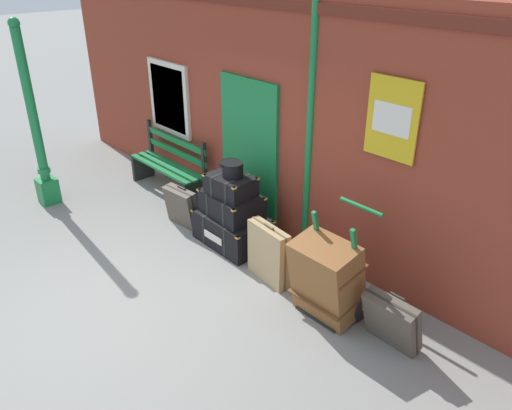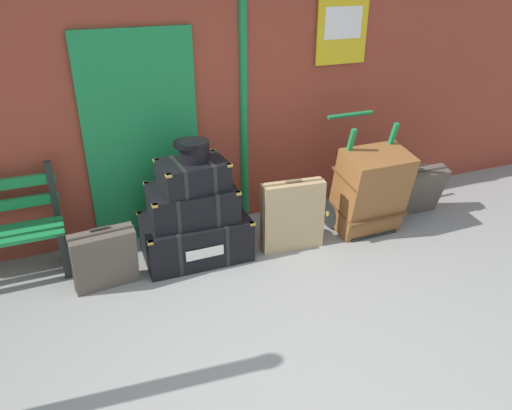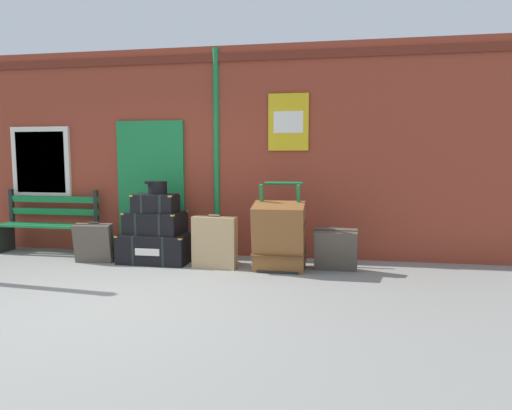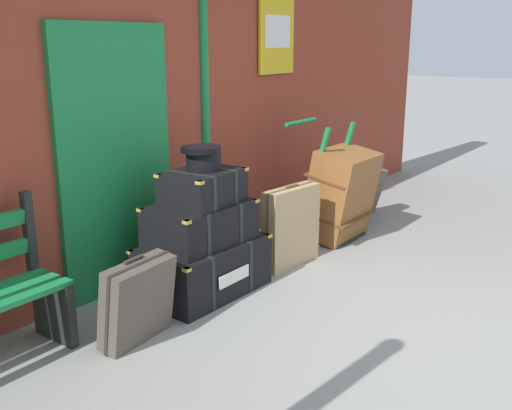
{
  "view_description": "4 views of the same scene",
  "coord_description": "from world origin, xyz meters",
  "px_view_note": "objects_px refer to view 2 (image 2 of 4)",
  "views": [
    {
      "loc": [
        4.42,
        -1.92,
        3.58
      ],
      "look_at": [
        0.43,
        1.72,
        0.84
      ],
      "focal_mm": 35.5,
      "sensor_mm": 36.0,
      "label": 1
    },
    {
      "loc": [
        -1.23,
        -2.23,
        2.62
      ],
      "look_at": [
        0.41,
        1.68,
        0.51
      ],
      "focal_mm": 34.51,
      "sensor_mm": 36.0,
      "label": 2
    },
    {
      "loc": [
        2.39,
        -4.32,
        1.52
      ],
      "look_at": [
        1.3,
        1.93,
        0.86
      ],
      "focal_mm": 31.57,
      "sensor_mm": 36.0,
      "label": 3
    },
    {
      "loc": [
        -3.54,
        -1.19,
        1.97
      ],
      "look_at": [
        0.55,
        1.84,
        0.57
      ],
      "focal_mm": 42.17,
      "sensor_mm": 36.0,
      "label": 4
    }
  ],
  "objects_px": {
    "suitcase_olive": "(104,259)",
    "suitcase_cream": "(292,216)",
    "round_hatbox": "(193,149)",
    "large_brown_trunk": "(370,191)",
    "steamer_trunk_base": "(196,236)",
    "porters_trolley": "(359,202)",
    "suitcase_beige": "(418,190)",
    "steamer_trunk_top": "(193,175)",
    "steamer_trunk_middle": "(192,203)"
  },
  "relations": [
    {
      "from": "porters_trolley",
      "to": "suitcase_cream",
      "type": "bearing_deg",
      "value": -169.4
    },
    {
      "from": "round_hatbox",
      "to": "porters_trolley",
      "type": "xyz_separation_m",
      "value": [
        1.81,
        -0.05,
        -0.84
      ]
    },
    {
      "from": "suitcase_olive",
      "to": "suitcase_cream",
      "type": "height_order",
      "value": "suitcase_cream"
    },
    {
      "from": "steamer_trunk_middle",
      "to": "porters_trolley",
      "type": "bearing_deg",
      "value": -1.9
    },
    {
      "from": "steamer_trunk_base",
      "to": "steamer_trunk_middle",
      "type": "bearing_deg",
      "value": 173.71
    },
    {
      "from": "porters_trolley",
      "to": "suitcase_beige",
      "type": "height_order",
      "value": "porters_trolley"
    },
    {
      "from": "large_brown_trunk",
      "to": "suitcase_beige",
      "type": "bearing_deg",
      "value": 9.32
    },
    {
      "from": "steamer_trunk_base",
      "to": "suitcase_beige",
      "type": "bearing_deg",
      "value": -2.54
    },
    {
      "from": "steamer_trunk_base",
      "to": "suitcase_cream",
      "type": "distance_m",
      "value": 0.98
    },
    {
      "from": "steamer_trunk_top",
      "to": "round_hatbox",
      "type": "bearing_deg",
      "value": 30.06
    },
    {
      "from": "large_brown_trunk",
      "to": "suitcase_olive",
      "type": "relative_size",
      "value": 1.58
    },
    {
      "from": "steamer_trunk_top",
      "to": "suitcase_beige",
      "type": "xyz_separation_m",
      "value": [
        2.58,
        -0.1,
        -0.58
      ]
    },
    {
      "from": "steamer_trunk_base",
      "to": "suitcase_olive",
      "type": "distance_m",
      "value": 0.91
    },
    {
      "from": "steamer_trunk_top",
      "to": "suitcase_olive",
      "type": "height_order",
      "value": "steamer_trunk_top"
    },
    {
      "from": "steamer_trunk_middle",
      "to": "suitcase_cream",
      "type": "relative_size",
      "value": 1.11
    },
    {
      "from": "steamer_trunk_base",
      "to": "porters_trolley",
      "type": "xyz_separation_m",
      "value": [
        1.84,
        -0.06,
        0.06
      ]
    },
    {
      "from": "steamer_trunk_middle",
      "to": "large_brown_trunk",
      "type": "xyz_separation_m",
      "value": [
        1.85,
        -0.24,
        -0.11
      ]
    },
    {
      "from": "steamer_trunk_base",
      "to": "steamer_trunk_middle",
      "type": "height_order",
      "value": "steamer_trunk_middle"
    },
    {
      "from": "large_brown_trunk",
      "to": "suitcase_beige",
      "type": "height_order",
      "value": "large_brown_trunk"
    },
    {
      "from": "steamer_trunk_middle",
      "to": "steamer_trunk_top",
      "type": "height_order",
      "value": "steamer_trunk_top"
    },
    {
      "from": "porters_trolley",
      "to": "suitcase_cream",
      "type": "height_order",
      "value": "porters_trolley"
    },
    {
      "from": "porters_trolley",
      "to": "large_brown_trunk",
      "type": "distance_m",
      "value": 0.27
    },
    {
      "from": "porters_trolley",
      "to": "suitcase_olive",
      "type": "distance_m",
      "value": 2.72
    },
    {
      "from": "suitcase_beige",
      "to": "suitcase_olive",
      "type": "bearing_deg",
      "value": -178.51
    },
    {
      "from": "porters_trolley",
      "to": "suitcase_cream",
      "type": "xyz_separation_m",
      "value": [
        -0.9,
        -0.17,
        0.09
      ]
    },
    {
      "from": "steamer_trunk_middle",
      "to": "round_hatbox",
      "type": "distance_m",
      "value": 0.53
    },
    {
      "from": "suitcase_olive",
      "to": "round_hatbox",
      "type": "bearing_deg",
      "value": 12.34
    },
    {
      "from": "large_brown_trunk",
      "to": "suitcase_beige",
      "type": "relative_size",
      "value": 1.58
    },
    {
      "from": "steamer_trunk_middle",
      "to": "porters_trolley",
      "type": "relative_size",
      "value": 0.71
    },
    {
      "from": "steamer_trunk_middle",
      "to": "porters_trolley",
      "type": "height_order",
      "value": "porters_trolley"
    },
    {
      "from": "steamer_trunk_top",
      "to": "suitcase_cream",
      "type": "height_order",
      "value": "steamer_trunk_top"
    },
    {
      "from": "steamer_trunk_base",
      "to": "steamer_trunk_top",
      "type": "height_order",
      "value": "steamer_trunk_top"
    },
    {
      "from": "round_hatbox",
      "to": "suitcase_olive",
      "type": "distance_m",
      "value": 1.24
    },
    {
      "from": "steamer_trunk_top",
      "to": "round_hatbox",
      "type": "height_order",
      "value": "round_hatbox"
    },
    {
      "from": "steamer_trunk_top",
      "to": "large_brown_trunk",
      "type": "relative_size",
      "value": 0.67
    },
    {
      "from": "suitcase_beige",
      "to": "steamer_trunk_top",
      "type": "bearing_deg",
      "value": 177.85
    },
    {
      "from": "suitcase_cream",
      "to": "suitcase_beige",
      "type": "xyz_separation_m",
      "value": [
        1.65,
        0.11,
        -0.06
      ]
    },
    {
      "from": "suitcase_olive",
      "to": "steamer_trunk_middle",
      "type": "bearing_deg",
      "value": 13.37
    },
    {
      "from": "steamer_trunk_middle",
      "to": "suitcase_cream",
      "type": "bearing_deg",
      "value": -13.58
    },
    {
      "from": "porters_trolley",
      "to": "suitcase_olive",
      "type": "bearing_deg",
      "value": -176.94
    },
    {
      "from": "porters_trolley",
      "to": "suitcase_beige",
      "type": "distance_m",
      "value": 0.75
    },
    {
      "from": "round_hatbox",
      "to": "large_brown_trunk",
      "type": "relative_size",
      "value": 0.34
    },
    {
      "from": "porters_trolley",
      "to": "large_brown_trunk",
      "type": "height_order",
      "value": "porters_trolley"
    },
    {
      "from": "steamer_trunk_middle",
      "to": "large_brown_trunk",
      "type": "distance_m",
      "value": 1.87
    },
    {
      "from": "steamer_trunk_top",
      "to": "suitcase_cream",
      "type": "xyz_separation_m",
      "value": [
        0.93,
        -0.21,
        -0.51
      ]
    },
    {
      "from": "steamer_trunk_middle",
      "to": "suitcase_olive",
      "type": "bearing_deg",
      "value": -166.63
    },
    {
      "from": "steamer_trunk_base",
      "to": "large_brown_trunk",
      "type": "relative_size",
      "value": 1.09
    },
    {
      "from": "large_brown_trunk",
      "to": "suitcase_beige",
      "type": "distance_m",
      "value": 0.78
    },
    {
      "from": "steamer_trunk_base",
      "to": "suitcase_beige",
      "type": "relative_size",
      "value": 1.71
    },
    {
      "from": "steamer_trunk_middle",
      "to": "large_brown_trunk",
      "type": "bearing_deg",
      "value": -7.39
    }
  ]
}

